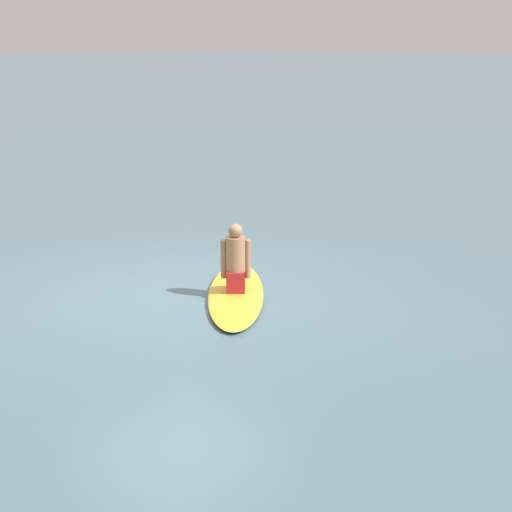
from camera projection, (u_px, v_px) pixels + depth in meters
ground_plane at (178, 295)px, 10.50m from camera, size 400.00×400.00×0.00m
surfboard at (236, 294)px, 10.44m from camera, size 2.54×2.62×0.09m
person_paddler at (236, 261)px, 10.31m from camera, size 0.39×0.40×0.93m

